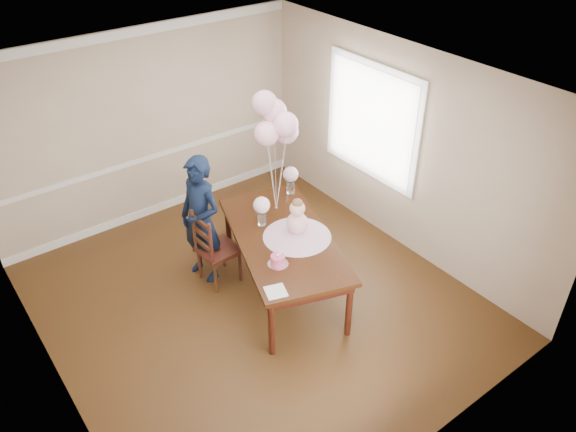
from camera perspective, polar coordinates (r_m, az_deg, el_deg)
The scene contains 52 objects.
floor at distance 6.81m, azimuth -3.32°, elevation -8.62°, with size 4.50×5.00×0.00m, color #351F0D.
ceiling at distance 5.37m, azimuth -4.28°, elevation 13.11°, with size 4.50×5.00×0.02m, color silver.
wall_back at distance 7.95m, azimuth -13.95°, elevation 8.79°, with size 4.50×0.02×2.70m, color tan.
wall_front at distance 4.57m, azimuth 14.48°, elevation -12.88°, with size 4.50×0.02×2.70m, color tan.
wall_left at distance 5.36m, azimuth -24.29°, elevation -7.05°, with size 0.02×5.00×2.70m, color tan.
wall_right at distance 7.28m, azimuth 11.23°, elevation 6.75°, with size 0.02×5.00×2.70m, color tan.
chair_rail_trim at distance 8.14m, azimuth -13.49°, elevation 5.91°, with size 4.50×0.02×0.07m, color white.
crown_molding at distance 7.51m, azimuth -15.29°, elevation 17.62°, with size 4.50×0.02×0.12m, color white.
baseboard_trim at distance 8.55m, azimuth -12.75°, elevation 0.95°, with size 4.50×0.02×0.12m, color white.
window_frame at distance 7.48m, azimuth 8.49°, elevation 9.52°, with size 0.02×1.66×1.56m, color white.
window_blinds at distance 7.47m, azimuth 8.39°, elevation 9.48°, with size 0.01×1.50×1.40m, color white.
dining_table_top at distance 6.51m, azimuth -0.53°, elevation -2.27°, with size 1.05×2.09×0.05m, color black.
table_apron at distance 6.55m, azimuth -0.53°, elevation -2.82°, with size 0.94×1.99×0.10m, color black.
table_leg_fl at distance 5.97m, azimuth -1.67°, elevation -11.31°, with size 0.07×0.07×0.73m, color black.
table_leg_fr at distance 6.20m, azimuth 6.21°, elevation -9.42°, with size 0.07×0.07×0.73m, color black.
table_leg_bl at distance 7.40m, azimuth -6.07°, elevation -1.17°, with size 0.07×0.07×0.73m, color black.
table_leg_br at distance 7.59m, azimuth 0.38°, elevation 0.04°, with size 0.07×0.07×0.73m, color black.
baby_skirt at distance 6.46m, azimuth 0.93°, elevation -1.71°, with size 0.79×0.79×0.10m, color #D59DBA.
baby_torso at distance 6.38m, azimuth 0.94°, elevation -0.72°, with size 0.25×0.25×0.25m, color #FFA1D3.
baby_head at distance 6.27m, azimuth 0.96°, elevation 0.78°, with size 0.18×0.18×0.18m, color beige.
baby_hair at distance 6.24m, azimuth 0.96°, elevation 1.26°, with size 0.13×0.13×0.13m, color brown.
cake_platter at distance 6.08m, azimuth -1.03°, elevation -4.89°, with size 0.23×0.23×0.01m, color silver.
birthday_cake at distance 6.05m, azimuth -1.04°, elevation -4.48°, with size 0.16×0.16×0.10m, color #D9446E.
cake_flower_a at distance 6.00m, azimuth -1.04°, elevation -3.97°, with size 0.03×0.03×0.03m, color silver.
cake_flower_b at distance 6.03m, azimuth -0.82°, elevation -3.80°, with size 0.03×0.03×0.03m, color white.
rose_vase_near at distance 6.65m, azimuth -2.66°, elevation -0.24°, with size 0.10×0.10×0.17m, color white.
roses_near at distance 6.55m, azimuth -2.70°, elevation 1.12°, with size 0.20×0.20×0.20m, color #F9D1D9.
rose_vase_far at distance 7.25m, azimuth 0.27°, elevation 2.97°, with size 0.10×0.10×0.17m, color silver.
roses_far at distance 7.16m, azimuth 0.27°, elevation 4.26°, with size 0.20×0.20×0.20m, color silver.
napkin at distance 5.74m, azimuth -1.25°, elevation -7.68°, with size 0.21×0.21×0.01m, color white.
balloon_weight at distance 6.96m, azimuth -1.19°, elevation 0.79°, with size 0.04×0.04×0.02m, color silver.
balloon_a at distance 6.43m, azimuth -2.19°, elevation 8.37°, with size 0.29×0.29×0.29m, color #FFB4C4.
balloon_b at distance 6.39m, azimuth -0.26°, elevation 9.29°, with size 0.29×0.29×0.29m, color #FCB2CE.
balloon_c at distance 6.46m, azimuth -1.42°, elevation 10.58°, with size 0.29×0.29×0.29m, color #E6A3BB.
balloon_d at distance 6.41m, azimuth -2.40°, elevation 11.38°, with size 0.29×0.29×0.29m, color #DA9AAC.
balloon_e at distance 6.59m, azimuth -0.19°, elevation 8.58°, with size 0.29×0.29×0.29m, color #F3ACCD.
balloon_ribbon_a at distance 6.72m, azimuth -1.66°, elevation 3.85°, with size 0.00×0.00×0.88m, color white.
balloon_ribbon_b at distance 6.70m, azimuth -0.74°, elevation 4.27°, with size 0.00×0.00×0.98m, color white.
balloon_ribbon_c at distance 6.73m, azimuth -1.29°, elevation 4.92°, with size 0.00×0.00×1.09m, color silver.
balloon_ribbon_d at distance 6.70m, azimuth -1.75°, elevation 5.28°, with size 0.00×0.00×1.19m, color white.
balloon_ribbon_e at distance 6.80m, azimuth -0.70°, elevation 4.00°, with size 0.00×0.00×0.83m, color white.
dining_chair_seat at distance 6.88m, azimuth -7.08°, elevation -3.43°, with size 0.44×0.44×0.05m, color #3A1610.
chair_leg_fl at distance 6.84m, azimuth -7.37°, elevation -6.30°, with size 0.04×0.04×0.43m, color #3A2010.
chair_leg_fr at distance 6.98m, azimuth -4.89°, elevation -5.11°, with size 0.04×0.04×0.43m, color #35130E.
chair_leg_bl at distance 7.08m, azimuth -8.97°, elevation -4.81°, with size 0.04×0.04×0.43m, color #3E1811.
chair_leg_br at distance 7.22m, azimuth -6.55°, elevation -3.70°, with size 0.04×0.04×0.43m, color #361D0E.
chair_back_post_l at distance 6.50m, azimuth -7.85°, elevation -2.82°, with size 0.04×0.04×0.56m, color #3D1710.
chair_back_post_r at distance 6.76m, azimuth -9.51°, elevation -1.39°, with size 0.04×0.04×0.56m, color #3E1F11.
chair_slat_low at distance 6.70m, azimuth -8.61°, elevation -2.93°, with size 0.03×0.40×0.05m, color #351B0E.
chair_slat_mid at distance 6.61m, azimuth -8.72°, elevation -1.81°, with size 0.03×0.40×0.05m, color #351A0E.
chair_slat_top at distance 6.52m, azimuth -8.84°, elevation -0.67°, with size 0.03×0.40×0.05m, color #32170D.
woman at distance 6.77m, azimuth -8.83°, elevation -0.40°, with size 0.60×0.40×1.65m, color black.
Camera 1 is at (-2.70, -4.23, 4.61)m, focal length 35.00 mm.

